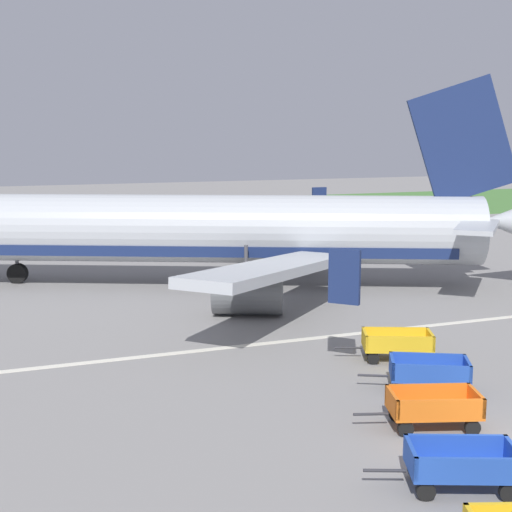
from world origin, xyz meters
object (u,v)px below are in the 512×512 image
at_px(baggage_cart_second_in_row, 461,465).
at_px(baggage_cart_fourth_in_row, 429,373).
at_px(baggage_cart_far_end, 397,344).
at_px(baggage_cart_third_in_row, 433,407).
at_px(airplane, 222,230).

relative_size(baggage_cart_second_in_row, baggage_cart_fourth_in_row, 1.02).
relative_size(baggage_cart_fourth_in_row, baggage_cart_far_end, 0.98).
bearing_deg(baggage_cart_second_in_row, baggage_cart_third_in_row, 65.54).
bearing_deg(baggage_cart_far_end, airplane, 96.39).
height_order(airplane, baggage_cart_far_end, airplane).
relative_size(baggage_cart_second_in_row, baggage_cart_third_in_row, 0.99).
bearing_deg(baggage_cart_third_in_row, baggage_cart_fourth_in_row, 58.23).
height_order(baggage_cart_third_in_row, baggage_cart_fourth_in_row, same).
xyz_separation_m(airplane, baggage_cart_third_in_row, (-0.75, -21.15, -2.45)).
distance_m(baggage_cart_second_in_row, baggage_cart_far_end, 10.06).
bearing_deg(airplane, baggage_cart_fourth_in_row, -87.22).
bearing_deg(baggage_cart_fourth_in_row, baggage_cart_far_end, 75.97).
xyz_separation_m(baggage_cart_second_in_row, baggage_cart_far_end, (3.97, 9.24, 0.00)).
bearing_deg(baggage_cart_third_in_row, baggage_cart_second_in_row, -114.46).
height_order(baggage_cart_second_in_row, baggage_cart_third_in_row, same).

